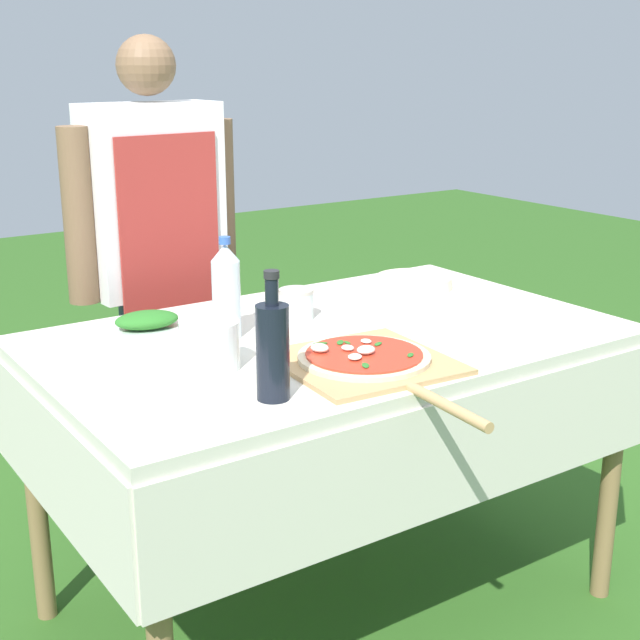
{
  "coord_description": "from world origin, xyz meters",
  "views": [
    {
      "loc": [
        -1.26,
        -1.81,
        1.5
      ],
      "look_at": [
        -0.03,
        0.0,
        0.85
      ],
      "focal_mm": 50.0,
      "sensor_mm": 36.0,
      "label": 1
    }
  ],
  "objects_px": {
    "person_cook": "(156,247)",
    "water_bottle": "(226,291)",
    "pizza_on_peel": "(367,361)",
    "plate_stack": "(413,282)",
    "mixing_tub": "(210,345)",
    "oil_bottle": "(273,349)",
    "sauce_jar": "(296,306)",
    "prep_table": "(330,367)",
    "herb_container": "(147,321)"
  },
  "relations": [
    {
      "from": "oil_bottle",
      "to": "mixing_tub",
      "type": "xyz_separation_m",
      "value": [
        -0.02,
        0.24,
        -0.05
      ]
    },
    {
      "from": "water_bottle",
      "to": "sauce_jar",
      "type": "distance_m",
      "value": 0.25
    },
    {
      "from": "prep_table",
      "to": "oil_bottle",
      "type": "relative_size",
      "value": 5.43
    },
    {
      "from": "prep_table",
      "to": "oil_bottle",
      "type": "bearing_deg",
      "value": -139.06
    },
    {
      "from": "prep_table",
      "to": "water_bottle",
      "type": "xyz_separation_m",
      "value": [
        -0.24,
        0.12,
        0.22
      ]
    },
    {
      "from": "person_cook",
      "to": "water_bottle",
      "type": "bearing_deg",
      "value": 76.75
    },
    {
      "from": "prep_table",
      "to": "water_bottle",
      "type": "distance_m",
      "value": 0.34
    },
    {
      "from": "prep_table",
      "to": "mixing_tub",
      "type": "bearing_deg",
      "value": -169.5
    },
    {
      "from": "person_cook",
      "to": "oil_bottle",
      "type": "relative_size",
      "value": 5.67
    },
    {
      "from": "pizza_on_peel",
      "to": "oil_bottle",
      "type": "xyz_separation_m",
      "value": [
        -0.28,
        -0.05,
        0.1
      ]
    },
    {
      "from": "water_bottle",
      "to": "herb_container",
      "type": "height_order",
      "value": "water_bottle"
    },
    {
      "from": "person_cook",
      "to": "mixing_tub",
      "type": "relative_size",
      "value": 11.35
    },
    {
      "from": "mixing_tub",
      "to": "person_cook",
      "type": "bearing_deg",
      "value": 73.72
    },
    {
      "from": "water_bottle",
      "to": "herb_container",
      "type": "bearing_deg",
      "value": 130.83
    },
    {
      "from": "person_cook",
      "to": "mixing_tub",
      "type": "xyz_separation_m",
      "value": [
        -0.24,
        -0.82,
        -0.06
      ]
    },
    {
      "from": "oil_bottle",
      "to": "herb_container",
      "type": "height_order",
      "value": "oil_bottle"
    },
    {
      "from": "sauce_jar",
      "to": "prep_table",
      "type": "bearing_deg",
      "value": -89.56
    },
    {
      "from": "pizza_on_peel",
      "to": "oil_bottle",
      "type": "height_order",
      "value": "oil_bottle"
    },
    {
      "from": "pizza_on_peel",
      "to": "water_bottle",
      "type": "height_order",
      "value": "water_bottle"
    },
    {
      "from": "person_cook",
      "to": "herb_container",
      "type": "xyz_separation_m",
      "value": [
        -0.24,
        -0.47,
        -0.09
      ]
    },
    {
      "from": "prep_table",
      "to": "oil_bottle",
      "type": "xyz_separation_m",
      "value": [
        -0.36,
        -0.31,
        0.2
      ]
    },
    {
      "from": "sauce_jar",
      "to": "person_cook",
      "type": "bearing_deg",
      "value": 103.37
    },
    {
      "from": "oil_bottle",
      "to": "plate_stack",
      "type": "distance_m",
      "value": 1.02
    },
    {
      "from": "mixing_tub",
      "to": "plate_stack",
      "type": "height_order",
      "value": "mixing_tub"
    },
    {
      "from": "oil_bottle",
      "to": "mixing_tub",
      "type": "distance_m",
      "value": 0.25
    },
    {
      "from": "oil_bottle",
      "to": "plate_stack",
      "type": "bearing_deg",
      "value": 33.36
    },
    {
      "from": "plate_stack",
      "to": "pizza_on_peel",
      "type": "bearing_deg",
      "value": -138.08
    },
    {
      "from": "mixing_tub",
      "to": "sauce_jar",
      "type": "height_order",
      "value": "mixing_tub"
    },
    {
      "from": "water_bottle",
      "to": "plate_stack",
      "type": "distance_m",
      "value": 0.74
    },
    {
      "from": "oil_bottle",
      "to": "water_bottle",
      "type": "xyz_separation_m",
      "value": [
        0.13,
        0.43,
        0.01
      ]
    },
    {
      "from": "prep_table",
      "to": "person_cook",
      "type": "distance_m",
      "value": 0.79
    },
    {
      "from": "oil_bottle",
      "to": "mixing_tub",
      "type": "height_order",
      "value": "oil_bottle"
    },
    {
      "from": "prep_table",
      "to": "plate_stack",
      "type": "bearing_deg",
      "value": 26.67
    },
    {
      "from": "person_cook",
      "to": "plate_stack",
      "type": "height_order",
      "value": "person_cook"
    },
    {
      "from": "oil_bottle",
      "to": "sauce_jar",
      "type": "distance_m",
      "value": 0.6
    },
    {
      "from": "person_cook",
      "to": "mixing_tub",
      "type": "height_order",
      "value": "person_cook"
    },
    {
      "from": "prep_table",
      "to": "person_cook",
      "type": "bearing_deg",
      "value": 100.7
    },
    {
      "from": "person_cook",
      "to": "mixing_tub",
      "type": "distance_m",
      "value": 0.86
    },
    {
      "from": "prep_table",
      "to": "mixing_tub",
      "type": "height_order",
      "value": "mixing_tub"
    },
    {
      "from": "pizza_on_peel",
      "to": "plate_stack",
      "type": "bearing_deg",
      "value": 46.14
    },
    {
      "from": "water_bottle",
      "to": "prep_table",
      "type": "bearing_deg",
      "value": -26.49
    },
    {
      "from": "pizza_on_peel",
      "to": "person_cook",
      "type": "bearing_deg",
      "value": 97.84
    },
    {
      "from": "person_cook",
      "to": "water_bottle",
      "type": "xyz_separation_m",
      "value": [
        -0.09,
        -0.64,
        0.01
      ]
    },
    {
      "from": "oil_bottle",
      "to": "sauce_jar",
      "type": "bearing_deg",
      "value": 52.69
    },
    {
      "from": "person_cook",
      "to": "water_bottle",
      "type": "distance_m",
      "value": 0.64
    },
    {
      "from": "water_bottle",
      "to": "sauce_jar",
      "type": "bearing_deg",
      "value": 10.05
    },
    {
      "from": "oil_bottle",
      "to": "mixing_tub",
      "type": "bearing_deg",
      "value": 95.01
    },
    {
      "from": "prep_table",
      "to": "person_cook",
      "type": "xyz_separation_m",
      "value": [
        -0.14,
        0.75,
        0.21
      ]
    },
    {
      "from": "person_cook",
      "to": "oil_bottle",
      "type": "bearing_deg",
      "value": 73.53
    },
    {
      "from": "prep_table",
      "to": "oil_bottle",
      "type": "distance_m",
      "value": 0.52
    }
  ]
}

